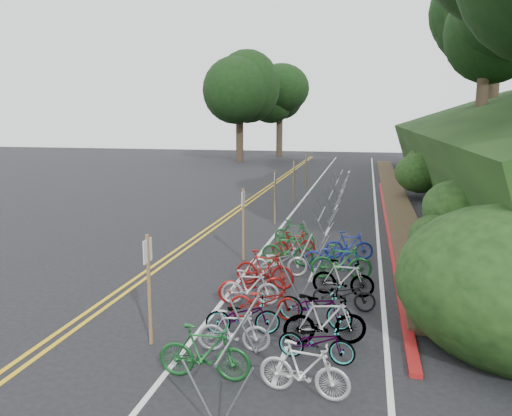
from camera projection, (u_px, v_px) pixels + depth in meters
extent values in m
plane|color=black|center=(173.00, 313.00, 12.55)|extent=(120.00, 120.00, 0.00)
cube|color=gold|center=(211.00, 226.00, 22.60)|extent=(0.12, 80.00, 0.01)
cube|color=gold|center=(218.00, 226.00, 22.54)|extent=(0.12, 80.00, 0.01)
cube|color=silver|center=(280.00, 229.00, 21.93)|extent=(0.12, 80.00, 0.01)
cube|color=silver|center=(378.00, 234.00, 21.04)|extent=(0.12, 80.00, 0.01)
cube|color=silver|center=(280.00, 364.00, 9.96)|extent=(0.10, 1.60, 0.01)
cube|color=silver|center=(313.00, 273.00, 15.73)|extent=(0.10, 1.60, 0.01)
cube|color=silver|center=(328.00, 231.00, 21.49)|extent=(0.10, 1.60, 0.01)
cube|color=silver|center=(336.00, 207.00, 27.25)|extent=(0.10, 1.60, 0.01)
cube|color=silver|center=(342.00, 191.00, 33.01)|extent=(0.10, 1.60, 0.01)
cube|color=silver|center=(346.00, 180.00, 38.77)|extent=(0.10, 1.60, 0.01)
cube|color=silver|center=(349.00, 172.00, 44.53)|extent=(0.10, 1.60, 0.01)
cube|color=maroon|center=(388.00, 223.00, 22.84)|extent=(0.25, 28.00, 0.10)
cube|color=#382819|center=(393.00, 192.00, 32.29)|extent=(1.40, 44.00, 0.16)
ellipsoid|color=#284C19|center=(459.00, 258.00, 13.70)|extent=(2.00, 2.80, 1.60)
ellipsoid|color=#284C19|center=(459.00, 209.00, 18.24)|extent=(2.60, 3.64, 2.08)
ellipsoid|color=#284C19|center=(464.00, 178.00, 23.67)|extent=(2.20, 3.08, 1.76)
ellipsoid|color=#284C19|center=(420.00, 173.00, 29.80)|extent=(3.00, 4.20, 2.40)
ellipsoid|color=#284C19|center=(422.00, 162.00, 35.38)|extent=(2.40, 3.36, 1.92)
ellipsoid|color=#284C19|center=(435.00, 149.00, 38.82)|extent=(2.80, 3.92, 2.24)
ellipsoid|color=#284C19|center=(436.00, 237.00, 16.65)|extent=(1.80, 2.52, 1.44)
ellipsoid|color=#284C19|center=(467.00, 159.00, 27.22)|extent=(3.20, 4.48, 2.56)
cylinder|color=#2D2319|center=(481.00, 103.00, 35.71)|extent=(0.82, 0.82, 6.06)
ellipsoid|color=black|center=(488.00, 23.00, 34.72)|extent=(8.08, 8.08, 7.68)
cylinder|color=#2D2319|center=(493.00, 92.00, 42.65)|extent=(0.87, 0.87, 6.93)
ellipsoid|color=black|center=(500.00, 14.00, 41.50)|extent=(9.62, 9.62, 9.14)
cylinder|color=#2D2319|center=(240.00, 136.00, 54.28)|extent=(0.80, 0.80, 5.63)
ellipsoid|color=black|center=(239.00, 87.00, 53.35)|extent=(7.70, 7.70, 7.31)
cylinder|color=#2D2319|center=(279.00, 135.00, 61.36)|extent=(0.78, 0.78, 5.19)
ellipsoid|color=black|center=(280.00, 97.00, 60.52)|extent=(6.73, 6.73, 6.40)
cylinder|color=gray|center=(239.00, 327.00, 8.89)|extent=(0.05, 2.91, 0.05)
cylinder|color=gray|center=(201.00, 396.00, 7.76)|extent=(0.60, 0.04, 1.17)
cylinder|color=gray|center=(235.00, 401.00, 7.64)|extent=(0.60, 0.04, 1.17)
cylinder|color=gray|center=(243.00, 326.00, 10.36)|extent=(0.60, 0.04, 1.17)
cylinder|color=gray|center=(269.00, 328.00, 10.24)|extent=(0.60, 0.04, 1.17)
cylinder|color=gray|center=(306.00, 246.00, 14.58)|extent=(0.05, 3.00, 0.05)
cylinder|color=gray|center=(289.00, 279.00, 13.40)|extent=(0.58, 0.04, 1.13)
cylinder|color=gray|center=(310.00, 281.00, 13.28)|extent=(0.58, 0.04, 1.13)
cylinder|color=gray|center=(303.00, 252.00, 16.09)|extent=(0.58, 0.04, 1.13)
cylinder|color=gray|center=(320.00, 253.00, 15.97)|extent=(0.58, 0.04, 1.13)
cylinder|color=gray|center=(322.00, 214.00, 19.38)|extent=(0.05, 3.00, 0.05)
cylinder|color=gray|center=(310.00, 236.00, 18.20)|extent=(0.58, 0.04, 1.13)
cylinder|color=gray|center=(326.00, 237.00, 18.08)|extent=(0.58, 0.04, 1.13)
cylinder|color=gray|center=(318.00, 221.00, 20.89)|extent=(0.58, 0.04, 1.13)
cylinder|color=gray|center=(331.00, 221.00, 20.77)|extent=(0.58, 0.04, 1.13)
cylinder|color=gray|center=(331.00, 195.00, 24.18)|extent=(0.05, 3.00, 0.05)
cylinder|color=gray|center=(322.00, 211.00, 23.00)|extent=(0.58, 0.04, 1.13)
cylinder|color=gray|center=(335.00, 212.00, 22.88)|extent=(0.58, 0.04, 1.13)
cylinder|color=gray|center=(327.00, 201.00, 25.69)|extent=(0.58, 0.04, 1.13)
cylinder|color=gray|center=(338.00, 202.00, 25.57)|extent=(0.58, 0.04, 1.13)
cylinder|color=gray|center=(337.00, 182.00, 28.98)|extent=(0.05, 3.00, 0.05)
cylinder|color=gray|center=(330.00, 195.00, 27.80)|extent=(0.58, 0.04, 1.13)
cylinder|color=gray|center=(340.00, 195.00, 27.68)|extent=(0.58, 0.04, 1.13)
cylinder|color=gray|center=(334.00, 188.00, 30.49)|extent=(0.58, 0.04, 1.13)
cylinder|color=gray|center=(343.00, 188.00, 30.37)|extent=(0.58, 0.04, 1.13)
cylinder|color=gray|center=(342.00, 172.00, 33.78)|extent=(0.05, 3.00, 0.05)
cylinder|color=gray|center=(336.00, 183.00, 32.60)|extent=(0.58, 0.04, 1.13)
cylinder|color=gray|center=(345.00, 183.00, 32.48)|extent=(0.58, 0.04, 1.13)
cylinder|color=gray|center=(338.00, 178.00, 35.29)|extent=(0.58, 0.04, 1.13)
cylinder|color=gray|center=(346.00, 178.00, 35.17)|extent=(0.58, 0.04, 1.13)
cylinder|color=brown|center=(149.00, 290.00, 10.65)|extent=(0.08, 0.08, 2.45)
cube|color=silver|center=(148.00, 251.00, 10.49)|extent=(0.02, 0.40, 0.50)
cylinder|color=brown|center=(243.00, 225.00, 16.99)|extent=(0.08, 0.08, 2.50)
cube|color=silver|center=(243.00, 199.00, 16.83)|extent=(0.02, 0.40, 0.50)
cylinder|color=brown|center=(275.00, 197.00, 22.75)|extent=(0.08, 0.08, 2.50)
cube|color=silver|center=(275.00, 178.00, 22.59)|extent=(0.02, 0.40, 0.50)
cylinder|color=brown|center=(294.00, 181.00, 28.51)|extent=(0.08, 0.08, 2.50)
cube|color=silver|center=(294.00, 165.00, 28.35)|extent=(0.02, 0.40, 0.50)
cylinder|color=brown|center=(306.00, 170.00, 34.27)|extent=(0.08, 0.08, 2.50)
cube|color=silver|center=(307.00, 157.00, 34.11)|extent=(0.02, 0.40, 0.50)
imported|color=maroon|center=(252.00, 284.00, 13.32)|extent=(1.37, 1.94, 0.97)
imported|color=#144C1E|center=(205.00, 352.00, 9.32)|extent=(0.54, 1.80, 1.08)
imported|color=beige|center=(304.00, 369.00, 8.77)|extent=(0.73, 1.73, 1.00)
imported|color=#9E9EA3|center=(234.00, 331.00, 10.43)|extent=(0.63, 1.58, 0.92)
imported|color=slate|center=(316.00, 341.00, 10.05)|extent=(0.77, 1.65, 0.83)
imported|color=slate|center=(243.00, 316.00, 11.28)|extent=(0.97, 1.78, 0.89)
imported|color=slate|center=(325.00, 321.00, 10.74)|extent=(0.95, 1.88, 1.09)
imported|color=maroon|center=(265.00, 301.00, 12.11)|extent=(0.76, 1.80, 0.93)
imported|color=slate|center=(315.00, 306.00, 11.74)|extent=(1.12, 1.96, 0.98)
imported|color=#9E9EA3|center=(250.00, 287.00, 13.07)|extent=(0.58, 1.60, 0.94)
imported|color=black|center=(344.00, 294.00, 12.72)|extent=(0.66, 1.64, 0.85)
imported|color=maroon|center=(265.00, 269.00, 14.40)|extent=(0.86, 1.88, 1.09)
imported|color=slate|center=(343.00, 278.00, 13.70)|extent=(0.58, 1.72, 1.02)
imported|color=#9E9EA3|center=(278.00, 261.00, 15.36)|extent=(1.16, 1.94, 0.96)
imported|color=#144C1E|center=(341.00, 262.00, 15.07)|extent=(0.67, 1.86, 1.10)
imported|color=#144C1E|center=(287.00, 250.00, 16.54)|extent=(0.59, 1.78, 1.06)
imported|color=navy|center=(332.00, 255.00, 16.13)|extent=(0.77, 1.82, 0.93)
imported|color=maroon|center=(294.00, 244.00, 17.48)|extent=(0.97, 1.61, 0.93)
imported|color=navy|center=(349.00, 245.00, 17.22)|extent=(0.59, 1.67, 0.99)
imported|color=#144C1E|center=(294.00, 234.00, 18.73)|extent=(1.11, 1.81, 1.05)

